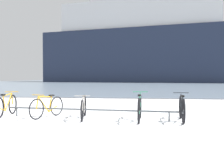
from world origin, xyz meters
name	(u,v)px	position (x,y,z in m)	size (l,w,h in m)	color
ground	(136,83)	(0.00, 53.90, -0.04)	(80.00, 132.00, 0.08)	white
bike_rack	(88,110)	(-0.04, 2.28, 0.27)	(5.44, 0.56, 0.31)	#4C5156
bicycle_0	(6,105)	(-2.81, 2.44, 0.36)	(0.46, 1.75, 0.79)	black
bicycle_1	(47,107)	(-1.38, 2.34, 0.35)	(0.65, 1.51, 0.76)	black
bicycle_2	(84,108)	(-0.17, 2.25, 0.34)	(0.46, 1.72, 0.75)	black
bicycle_3	(140,108)	(1.56, 2.07, 0.38)	(0.46, 1.74, 0.84)	black
bicycle_4	(182,109)	(2.78, 2.16, 0.37)	(0.46, 1.69, 0.82)	black
ferry_ship	(142,43)	(1.33, 58.32, 9.57)	(50.80, 20.58, 28.54)	#232D47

